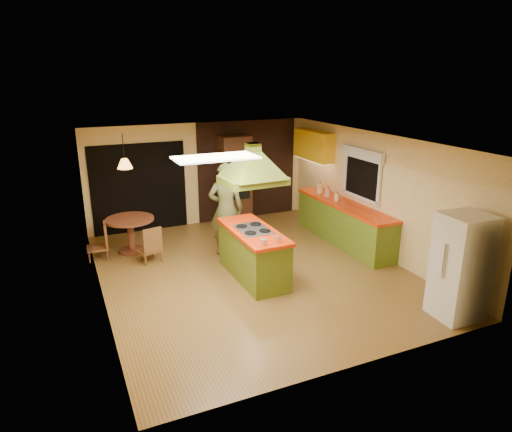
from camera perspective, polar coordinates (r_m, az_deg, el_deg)
name	(u,v)px	position (r m, az deg, el deg)	size (l,w,h in m)	color
ground	(253,271)	(8.83, -0.38, -6.90)	(6.50, 6.50, 0.00)	olive
room_walls	(253,209)	(8.39, -0.40, 0.89)	(5.50, 6.50, 6.50)	#F8E8B2
ceiling_plane	(253,141)	(8.11, -0.42, 9.37)	(6.50, 6.50, 0.00)	silver
brick_panel	(247,170)	(11.74, -1.09, 5.77)	(2.64, 0.03, 2.50)	#381E14
nook_opening	(139,188)	(11.04, -14.38, 3.39)	(2.20, 0.03, 2.10)	black
right_counter	(343,223)	(10.28, 10.88, -0.85)	(0.62, 3.05, 0.92)	olive
upper_cabinets	(314,145)	(11.30, 7.21, 8.78)	(0.34, 1.40, 0.70)	yellow
window_right	(362,165)	(9.93, 13.14, 6.18)	(0.12, 1.35, 1.06)	black
fluor_panel	(216,158)	(6.62, -5.06, 7.28)	(1.20, 0.60, 0.03)	white
kitchen_island	(253,253)	(8.41, -0.35, -4.68)	(0.76, 1.87, 0.95)	#5D711C
range_hood	(253,158)	(7.91, -0.37, 7.31)	(1.11, 0.82, 0.80)	olive
man	(226,209)	(9.35, -3.77, 0.83)	(0.71, 0.46, 1.94)	brown
refrigerator	(461,267)	(7.63, 24.27, -5.81)	(0.69, 0.65, 1.67)	white
wall_oven	(235,180)	(11.35, -2.68, 4.53)	(0.72, 0.60, 2.19)	#472716
dining_table	(130,228)	(9.91, -15.42, -1.50)	(0.99, 0.99, 0.75)	brown
chair_left	(97,241)	(9.81, -19.29, -3.02)	(0.41, 0.41, 0.74)	brown
chair_near	(149,244)	(9.39, -13.21, -3.37)	(0.41, 0.41, 0.75)	brown
pendant_lamp	(125,164)	(9.57, -16.09, 6.32)	(0.30, 0.30, 0.20)	#FF9E3F
canister_large	(320,188)	(10.85, 8.00, 3.43)	(0.15, 0.15, 0.23)	beige
canister_medium	(328,192)	(10.57, 8.99, 2.93)	(0.14, 0.14, 0.20)	beige
canister_small	(337,197)	(10.27, 10.10, 2.35)	(0.13, 0.13, 0.17)	beige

